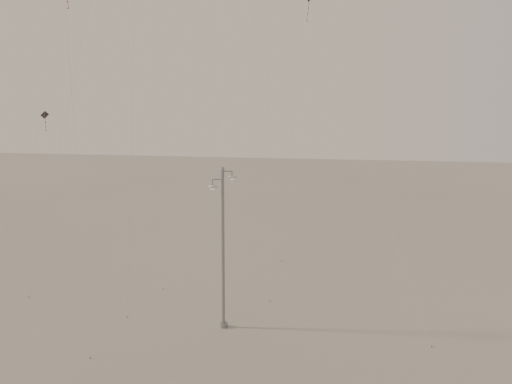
# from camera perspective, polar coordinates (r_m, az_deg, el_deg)

# --- Properties ---
(ground) EXTENTS (160.00, 160.00, 0.00)m
(ground) POSITION_cam_1_polar(r_m,az_deg,el_deg) (30.29, -4.08, -15.68)
(ground) COLOR gray
(ground) RESTS_ON ground
(street_lamp) EXTENTS (1.58, 0.80, 9.64)m
(street_lamp) POSITION_cam_1_polar(r_m,az_deg,el_deg) (28.94, -3.79, -5.98)
(street_lamp) COLOR gray
(street_lamp) RESTS_ON ground
(kite_3) EXTENTS (3.67, 6.53, 20.32)m
(kite_3) POSITION_cam_1_polar(r_m,az_deg,el_deg) (30.97, -20.51, 13.21)
(kite_3) COLOR maroon
(kite_3) RESTS_ON ground
(kite_4) EXTENTS (7.89, 12.49, 20.98)m
(kite_4) POSITION_cam_1_polar(r_m,az_deg,el_deg) (35.80, 8.67, 14.58)
(kite_4) COLOR #282221
(kite_4) RESTS_ON ground
(kite_6) EXTENTS (2.09, 6.79, 12.33)m
(kite_6) POSITION_cam_1_polar(r_m,az_deg,el_deg) (42.99, -24.14, 4.41)
(kite_6) COLOR #282221
(kite_6) RESTS_ON ground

